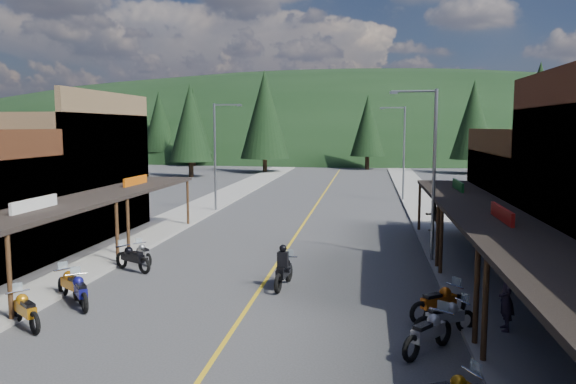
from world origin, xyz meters
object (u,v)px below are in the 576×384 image
at_px(bike_west_6, 25,308).
at_px(bike_east_6, 428,331).
at_px(bike_west_7, 80,289).
at_px(bike_east_7, 445,316).
at_px(bike_west_8, 72,284).
at_px(pedestrian_east_b, 433,215).
at_px(pine_8, 126,130).
at_px(pine_5, 569,116).
at_px(bike_west_9, 133,257).
at_px(shop_east_3, 561,202).
at_px(shop_west_3, 50,176).
at_px(pine_11, 538,117).
at_px(streetlight_2, 431,167).
at_px(streetlight_3, 402,149).
at_px(rider_on_bike, 284,270).
at_px(pine_9, 558,126).
at_px(bike_west_10, 144,252).
at_px(pedestrian_east_a, 506,299).
at_px(bike_east_8, 439,301).
at_px(streetlight_1, 217,152).
at_px(pine_7, 159,122).
at_px(pine_0, 75,126).
at_px(pine_3, 368,126).
at_px(pine_4, 473,120).
at_px(pine_1, 193,121).
at_px(pine_2, 265,115).
at_px(pine_10, 190,123).

bearing_deg(bike_west_6, bike_east_6, -52.50).
bearing_deg(bike_west_7, bike_east_7, -43.36).
bearing_deg(bike_west_8, pedestrian_east_b, -6.17).
bearing_deg(pine_8, bike_east_7, -55.44).
bearing_deg(pine_5, bike_west_9, -120.71).
bearing_deg(bike_east_7, bike_east_6, -52.28).
xyz_separation_m(shop_east_3, bike_west_8, (-20.22, -11.04, -1.89)).
bearing_deg(shop_east_3, shop_west_3, -180.00).
relative_size(shop_west_3, pine_11, 0.88).
height_order(shop_west_3, pine_8, pine_8).
bearing_deg(bike_west_7, streetlight_2, -5.63).
xyz_separation_m(streetlight_3, rider_on_bike, (-6.07, -26.98, -3.74)).
xyz_separation_m(pine_9, bike_west_7, (-29.84, -45.34, -5.75)).
bearing_deg(rider_on_bike, bike_west_6, -136.67).
bearing_deg(bike_east_6, rider_on_bike, 168.09).
xyz_separation_m(pine_8, bike_west_10, (15.88, -34.00, -5.45)).
bearing_deg(shop_east_3, streetlight_3, 109.99).
height_order(shop_east_3, bike_west_9, shop_east_3).
height_order(bike_west_10, bike_east_7, bike_east_7).
bearing_deg(shop_east_3, pedestrian_east_a, -113.84).
bearing_deg(bike_west_7, bike_east_8, -37.00).
xyz_separation_m(streetlight_2, streetlight_3, (0.00, 22.00, 0.00)).
xyz_separation_m(streetlight_1, streetlight_3, (13.90, 8.00, 0.00)).
distance_m(shop_east_3, pine_8, 45.98).
bearing_deg(pine_7, shop_west_3, -74.28).
bearing_deg(shop_west_3, bike_west_8, -56.46).
relative_size(bike_east_6, rider_on_bike, 0.95).
distance_m(pine_0, bike_west_9, 66.96).
xyz_separation_m(pine_3, bike_west_10, (-10.12, -60.00, -5.95)).
bearing_deg(pine_0, pine_11, -21.80).
bearing_deg(pine_9, pine_5, 69.68).
xyz_separation_m(bike_east_6, pedestrian_east_b, (2.15, 18.40, 0.44)).
bearing_deg(pedestrian_east_b, pine_0, -57.19).
bearing_deg(pine_4, pine_1, 166.61).
xyz_separation_m(pine_3, pine_7, (-36.00, 10.00, 0.75)).
height_order(pine_0, pedestrian_east_a, pine_0).
relative_size(streetlight_3, bike_west_9, 3.56).
distance_m(pine_2, pine_11, 36.06).
height_order(pine_0, pine_8, pine_0).
distance_m(pine_3, bike_west_7, 67.32).
distance_m(streetlight_1, bike_east_6, 28.18).
xyz_separation_m(shop_west_3, bike_west_7, (7.94, -11.64, -2.89)).
height_order(pine_3, bike_west_10, pine_3).
distance_m(pine_0, pine_7, 16.14).
relative_size(bike_east_8, pedestrian_east_b, 1.22).
relative_size(bike_west_10, bike_east_7, 0.88).
bearing_deg(bike_east_8, pine_1, 167.52).
distance_m(pine_8, pine_10, 10.80).
bearing_deg(pedestrian_east_a, streetlight_2, -170.11).
xyz_separation_m(shop_east_3, pine_4, (4.25, 48.70, 4.70)).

